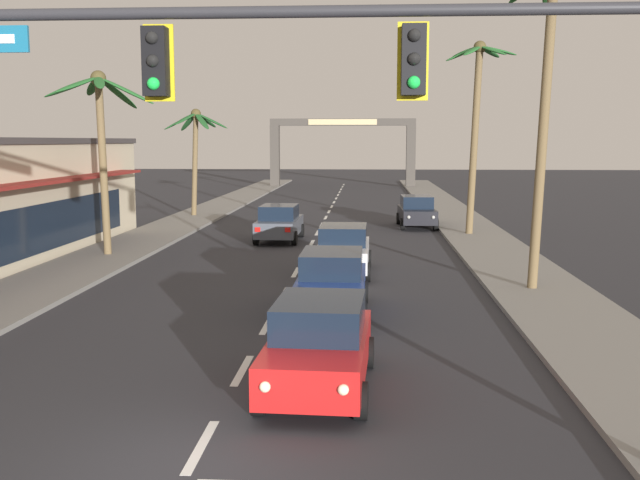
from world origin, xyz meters
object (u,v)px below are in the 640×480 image
object	(u,v)px
sedan_parked_nearest_kerb	(417,211)
palm_right_third	(477,103)
palm_right_second	(550,49)
traffic_signal_mast	(423,111)
sedan_third_in_queue	(332,282)
sedan_fifth_in_queue	(343,249)
sedan_lead_at_stop_bar	(319,344)
town_gateway_arch	(343,143)
palm_left_third	(195,137)
sedan_oncoming_far	(279,223)
palm_left_second	(100,117)

from	to	relation	value
sedan_parked_nearest_kerb	palm_right_third	size ratio (longest dim) A/B	0.48
palm_right_second	traffic_signal_mast	bearing A→B (deg)	-110.15
sedan_third_in_queue	sedan_parked_nearest_kerb	bearing A→B (deg)	79.93
sedan_fifth_in_queue	sedan_parked_nearest_kerb	size ratio (longest dim) A/B	0.99
sedan_lead_at_stop_bar	town_gateway_arch	world-z (taller)	town_gateway_arch
palm_left_third	palm_right_second	distance (m)	26.56
sedan_fifth_in_queue	palm_right_third	xyz separation A→B (m)	(5.99, 10.52, 5.54)
sedan_oncoming_far	palm_right_second	xyz separation A→B (m)	(9.36, -11.08, 6.42)
sedan_fifth_in_queue	palm_left_second	distance (m)	11.07
palm_left_second	traffic_signal_mast	bearing A→B (deg)	-58.70
sedan_oncoming_far	sedan_lead_at_stop_bar	bearing A→B (deg)	-81.14
sedan_lead_at_stop_bar	palm_right_third	bearing A→B (deg)	75.06
sedan_third_in_queue	palm_right_third	xyz separation A→B (m)	(6.10, 16.57, 5.54)
palm_right_second	town_gateway_arch	bearing A→B (deg)	98.65
sedan_third_in_queue	palm_right_second	world-z (taller)	palm_right_second
sedan_lead_at_stop_bar	sedan_parked_nearest_kerb	distance (m)	26.55
sedan_oncoming_far	palm_left_third	bearing A→B (deg)	121.37
traffic_signal_mast	sedan_parked_nearest_kerb	xyz separation A→B (m)	(1.93, 29.55, -4.16)
palm_right_second	palm_right_third	bearing A→B (deg)	90.65
sedan_third_in_queue	sedan_oncoming_far	distance (m)	14.61
sedan_third_in_queue	palm_left_third	xyz separation A→B (m)	(-9.37, 24.54, 3.96)
sedan_parked_nearest_kerb	palm_right_second	world-z (taller)	palm_right_second
traffic_signal_mast	sedan_oncoming_far	world-z (taller)	traffic_signal_mast
sedan_lead_at_stop_bar	sedan_fifth_in_queue	world-z (taller)	same
sedan_fifth_in_queue	palm_left_second	xyz separation A→B (m)	(-9.59, 2.98, 4.68)
traffic_signal_mast	sedan_lead_at_stop_bar	world-z (taller)	traffic_signal_mast
sedan_fifth_in_queue	palm_left_second	world-z (taller)	palm_left_second
sedan_third_in_queue	town_gateway_arch	distance (m)	54.71
palm_right_third	town_gateway_arch	bearing A→B (deg)	101.40
sedan_oncoming_far	palm_right_third	world-z (taller)	palm_right_third
town_gateway_arch	palm_left_second	bearing A→B (deg)	-99.86
traffic_signal_mast	town_gateway_arch	distance (m)	63.95
sedan_parked_nearest_kerb	palm_right_third	xyz separation A→B (m)	(2.50, -3.68, 5.54)
sedan_third_in_queue	sedan_parked_nearest_kerb	size ratio (longest dim) A/B	0.99
sedan_parked_nearest_kerb	traffic_signal_mast	bearing A→B (deg)	-93.74
sedan_lead_at_stop_bar	sedan_third_in_queue	bearing A→B (deg)	90.57
sedan_parked_nearest_kerb	palm_left_second	distance (m)	17.86
traffic_signal_mast	sedan_oncoming_far	distance (m)	24.41
sedan_lead_at_stop_bar	palm_right_third	distance (m)	24.07
sedan_third_in_queue	sedan_lead_at_stop_bar	bearing A→B (deg)	-89.43
sedan_lead_at_stop_bar	sedan_third_in_queue	size ratio (longest dim) A/B	1.01
sedan_parked_nearest_kerb	palm_right_third	world-z (taller)	palm_right_third
sedan_oncoming_far	traffic_signal_mast	bearing A→B (deg)	-78.55
sedan_oncoming_far	town_gateway_arch	xyz separation A→B (m)	(1.55, 40.30, 3.53)
sedan_oncoming_far	sedan_third_in_queue	bearing A→B (deg)	-77.71
sedan_fifth_in_queue	palm_right_third	world-z (taller)	palm_right_third
sedan_lead_at_stop_bar	sedan_third_in_queue	distance (m)	6.05
sedan_fifth_in_queue	traffic_signal_mast	bearing A→B (deg)	-84.21
sedan_parked_nearest_kerb	palm_right_second	distance (m)	18.42
sedan_parked_nearest_kerb	palm_right_second	bearing A→B (deg)	-81.16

